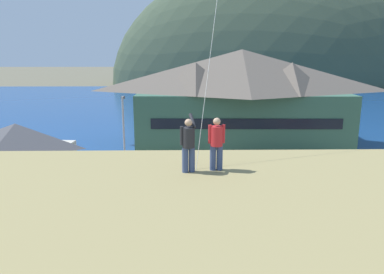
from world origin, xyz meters
name	(u,v)px	position (x,y,z in m)	size (l,w,h in m)	color
ground_plane	(178,228)	(0.00, 0.00, 0.00)	(600.00, 600.00, 0.00)	#66604C
parking_lot_pad	(179,196)	(0.00, 5.00, 0.05)	(40.00, 20.00, 0.10)	gray
bay_water	(183,102)	(0.00, 60.00, 0.01)	(360.00, 84.00, 0.03)	navy
far_hill_west_ridge	(269,84)	(30.76, 110.80, 0.00)	(112.13, 59.58, 83.06)	#3D4C38
harbor_lodge	(241,95)	(6.95, 21.22, 5.89)	(25.05, 12.24, 11.04)	#38604C
storage_shed_near_lot	(18,155)	(-12.71, 7.21, 2.73)	(8.41, 6.69, 5.25)	beige
storage_shed_waterside	(166,123)	(-1.87, 23.54, 2.18)	(5.30, 4.56, 4.20)	#756B5B
wharf_dock	(177,121)	(-0.85, 35.25, 0.35)	(3.20, 15.26, 0.70)	#70604C
moored_boat_wharfside	(155,117)	(-4.30, 36.57, 0.72)	(2.82, 7.18, 2.16)	#23564C
parked_car_front_row_end	(5,210)	(-10.77, 0.55, 1.06)	(4.33, 2.31, 1.82)	black
parked_car_front_row_silver	(216,201)	(2.50, 1.63, 1.06)	(4.33, 2.32, 1.82)	silver
parked_car_lone_by_shed	(144,207)	(-2.17, 0.74, 1.06)	(4.33, 2.32, 1.82)	#9EA3A8
parked_car_mid_row_center	(145,180)	(-2.66, 5.86, 1.06)	(4.27, 2.20, 1.82)	#9EA3A8
parked_car_mid_row_near	(296,205)	(7.53, 0.87, 1.06)	(4.35, 2.35, 1.82)	slate
parked_car_back_row_left	(228,173)	(3.91, 7.47, 1.06)	(4.28, 2.21, 1.82)	#B28923
parked_car_back_row_right	(306,181)	(9.70, 5.44, 1.06)	(4.34, 2.34, 1.82)	slate
parking_light_pole	(124,130)	(-4.91, 10.56, 4.05)	(0.24, 0.78, 6.84)	#ADADB2
person_kite_flyer	(188,143)	(0.58, -9.36, 7.71)	(0.52, 0.70, 1.86)	#384770
person_companion	(216,142)	(1.49, -9.17, 7.69)	(0.55, 0.40, 1.74)	#384770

